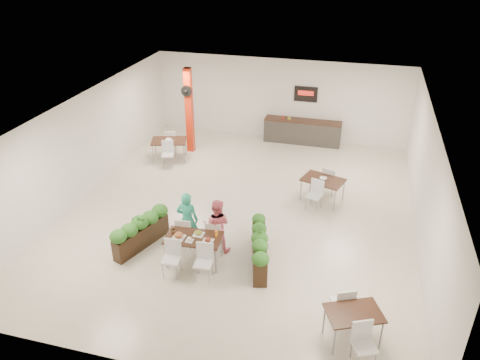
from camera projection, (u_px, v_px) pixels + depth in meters
The scene contains 12 objects.
ground at pixel (241, 211), 14.09m from camera, with size 12.00×12.00×0.00m, color beige.
room_shell at pixel (241, 150), 13.15m from camera, with size 10.10×12.10×3.22m.
red_column at pixel (189, 110), 17.24m from camera, with size 0.40×0.41×3.20m.
service_counter at pixel (302, 131), 18.46m from camera, with size 3.00×0.64×2.20m.
main_table at pixel (193, 241), 11.63m from camera, with size 1.46×1.71×0.92m.
diner_man at pixel (187, 220), 12.20m from camera, with size 0.58×0.38×1.58m, color #26A580.
diner_woman at pixel (217, 226), 12.04m from camera, with size 0.72×0.56×1.49m, color #F06B80.
planter_left at pixel (141, 230), 12.28m from camera, with size 0.90×1.81×0.99m.
planter_right at pixel (259, 245), 11.68m from camera, with size 0.82×2.05×1.10m.
side_table_a at pixel (169, 143), 17.03m from camera, with size 1.43×1.67×0.92m.
side_table_b at pixel (323, 183), 14.34m from camera, with size 1.43×1.67×0.92m.
side_table_c at pixel (353, 317), 9.35m from camera, with size 1.30×1.65×0.92m.
Camera 1 is at (3.06, -11.61, 7.42)m, focal length 35.00 mm.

